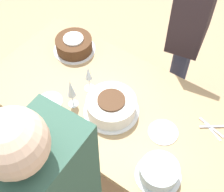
{
  "coord_description": "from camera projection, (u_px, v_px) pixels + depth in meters",
  "views": [
    {
      "loc": [
        -0.64,
        0.91,
        2.27
      ],
      "look_at": [
        0.0,
        0.0,
        0.81
      ],
      "focal_mm": 50.0,
      "sensor_mm": 36.0,
      "label": 1
    }
  ],
  "objects": [
    {
      "name": "wine_glass_near",
      "position": [
        71.0,
        89.0,
        1.75
      ],
      "size": [
        0.06,
        0.06,
        0.21
      ],
      "color": "silver",
      "rests_on": "dining_table"
    },
    {
      "name": "cake_center_white",
      "position": [
        111.0,
        106.0,
        1.79
      ],
      "size": [
        0.33,
        0.33,
        0.12
      ],
      "color": "white",
      "rests_on": "dining_table"
    },
    {
      "name": "cake_front_chocolate",
      "position": [
        74.0,
        45.0,
        2.1
      ],
      "size": [
        0.29,
        0.29,
        0.11
      ],
      "color": "white",
      "rests_on": "dining_table"
    },
    {
      "name": "wine_glass_far",
      "position": [
        89.0,
        75.0,
        1.84
      ],
      "size": [
        0.06,
        0.06,
        0.19
      ],
      "color": "silver",
      "rests_on": "dining_table"
    },
    {
      "name": "dessert_plate_right",
      "position": [
        50.0,
        102.0,
        1.87
      ],
      "size": [
        0.15,
        0.15,
        0.01
      ],
      "color": "silver",
      "rests_on": "dining_table"
    },
    {
      "name": "ground_plane",
      "position": [
        112.0,
        158.0,
        2.48
      ],
      "size": [
        12.0,
        12.0,
        0.0
      ],
      "primitive_type": "plane",
      "color": "tan"
    },
    {
      "name": "fork_pile",
      "position": [
        212.0,
        128.0,
        1.76
      ],
      "size": [
        0.17,
        0.12,
        0.01
      ],
      "color": "silver",
      "rests_on": "dining_table"
    },
    {
      "name": "dessert_plate_left",
      "position": [
        163.0,
        132.0,
        1.74
      ],
      "size": [
        0.17,
        0.17,
        0.01
      ],
      "color": "silver",
      "rests_on": "dining_table"
    },
    {
      "name": "cake_back_decorated",
      "position": [
        159.0,
        172.0,
        1.55
      ],
      "size": [
        0.24,
        0.24,
        0.09
      ],
      "color": "white",
      "rests_on": "dining_table"
    },
    {
      "name": "dining_table",
      "position": [
        112.0,
        112.0,
        1.97
      ],
      "size": [
        1.58,
        0.81,
        0.76
      ],
      "color": "tan",
      "rests_on": "ground_plane"
    },
    {
      "name": "person_cutting",
      "position": [
        193.0,
        16.0,
        2.04
      ],
      "size": [
        0.29,
        0.43,
        1.61
      ],
      "rotation": [
        0.0,
        0.0,
        1.76
      ],
      "color": "#2D334C",
      "rests_on": "ground_plane"
    }
  ]
}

